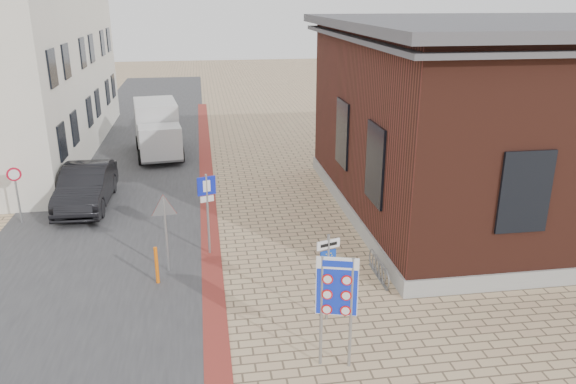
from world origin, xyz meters
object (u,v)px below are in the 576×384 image
object	(u,v)px
border_sign	(337,289)
essen_sign	(328,265)
bollard	(157,265)
box_truck	(157,129)
parking_sign	(207,200)
sedan	(86,186)

from	to	relation	value
border_sign	essen_sign	size ratio (longest dim) A/B	1.13
essen_sign	bollard	size ratio (longest dim) A/B	2.07
box_truck	parking_sign	distance (m)	12.11
essen_sign	sedan	bearing A→B (deg)	110.48
border_sign	box_truck	bearing A→B (deg)	120.94
border_sign	bollard	distance (m)	6.01
sedan	bollard	distance (m)	7.28
parking_sign	bollard	distance (m)	2.55
box_truck	parking_sign	size ratio (longest dim) A/B	2.00
essen_sign	border_sign	bearing A→B (deg)	-114.95
sedan	parking_sign	distance (m)	6.72
box_truck	parking_sign	bearing A→B (deg)	-86.58
border_sign	essen_sign	distance (m)	1.85
border_sign	parking_sign	bearing A→B (deg)	128.94
border_sign	bollard	xyz separation A→B (m)	(-4.00, 4.30, -1.29)
sedan	essen_sign	xyz separation A→B (m)	(7.22, -9.13, 0.71)
box_truck	essen_sign	distance (m)	16.86
sedan	box_truck	xyz separation A→B (m)	(2.23, 6.97, 0.56)
essen_sign	bollard	distance (m)	5.00
parking_sign	bollard	world-z (taller)	parking_sign
essen_sign	parking_sign	world-z (taller)	parking_sign
essen_sign	box_truck	bearing A→B (deg)	89.36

